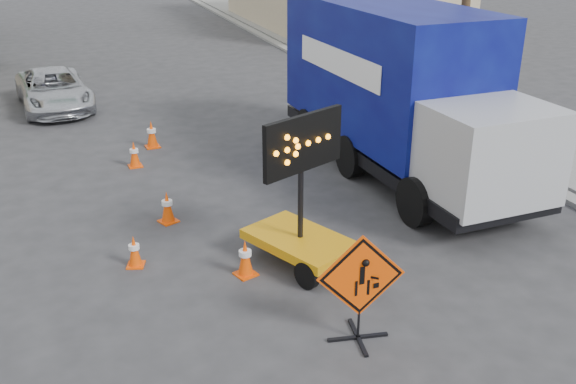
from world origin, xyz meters
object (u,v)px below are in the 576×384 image
arrow_board (300,232)px  construction_sign (360,286)px  pickup_truck (54,90)px  box_truck (397,100)px

arrow_board → construction_sign: bearing=-114.6°
construction_sign → pickup_truck: size_ratio=0.39×
pickup_truck → box_truck: box_truck is taller
arrow_board → pickup_truck: 13.35m
construction_sign → arrow_board: size_ratio=0.62×
pickup_truck → arrow_board: bearing=-78.5°
box_truck → pickup_truck: bearing=129.5°
construction_sign → arrow_board: arrow_board is taller
construction_sign → box_truck: (3.98, 6.21, 0.91)m
pickup_truck → box_truck: (8.01, -9.04, 1.21)m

